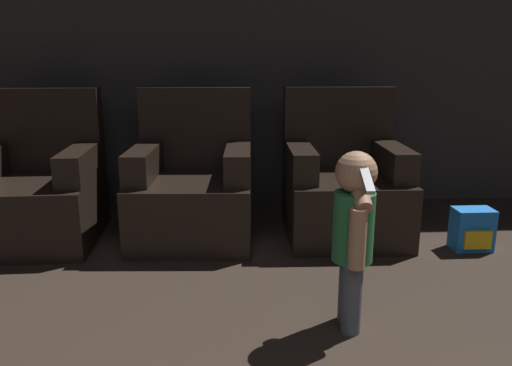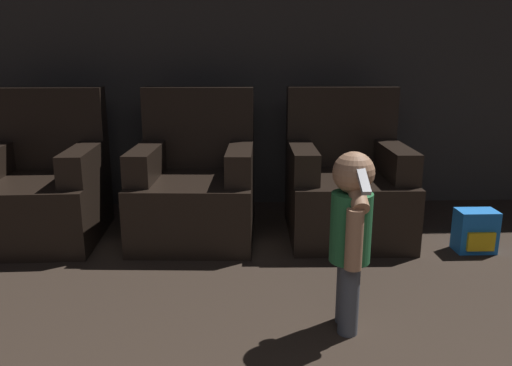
# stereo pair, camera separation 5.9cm
# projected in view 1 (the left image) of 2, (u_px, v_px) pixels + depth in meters

# --- Properties ---
(wall_back) EXTENTS (8.40, 0.05, 2.60)m
(wall_back) POSITION_uv_depth(u_px,v_px,m) (247.00, 42.00, 3.89)
(wall_back) COLOR #33302D
(wall_back) RESTS_ON ground_plane
(armchair_left) EXTENTS (0.79, 0.84, 0.99)m
(armchair_left) POSITION_uv_depth(u_px,v_px,m) (37.00, 190.00, 3.31)
(armchair_left) COLOR black
(armchair_left) RESTS_ON ground_plane
(armchair_middle) EXTENTS (0.82, 0.86, 0.99)m
(armchair_middle) POSITION_uv_depth(u_px,v_px,m) (193.00, 187.00, 3.37)
(armchair_middle) COLOR black
(armchair_middle) RESTS_ON ground_plane
(armchair_right) EXTENTS (0.80, 0.84, 0.99)m
(armchair_right) POSITION_uv_depth(u_px,v_px,m) (343.00, 185.00, 3.43)
(armchair_right) COLOR black
(armchair_right) RESTS_ON ground_plane
(person_toddler) EXTENTS (0.18, 0.32, 0.81)m
(person_toddler) POSITION_uv_depth(u_px,v_px,m) (354.00, 227.00, 2.16)
(person_toddler) COLOR #474C56
(person_toddler) RESTS_ON ground_plane
(toy_backpack) EXTENTS (0.24, 0.17, 0.27)m
(toy_backpack) POSITION_uv_depth(u_px,v_px,m) (472.00, 230.00, 3.16)
(toy_backpack) COLOR blue
(toy_backpack) RESTS_ON ground_plane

